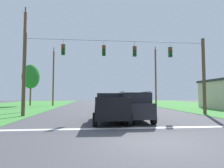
{
  "coord_description": "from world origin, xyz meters",
  "views": [
    {
      "loc": [
        -2.26,
        -6.95,
        1.81
      ],
      "look_at": [
        -0.25,
        13.67,
        3.06
      ],
      "focal_mm": 29.79,
      "sensor_mm": 36.0,
      "label": 1
    }
  ],
  "objects_px": {
    "overhead_signal_span": "(118,70)",
    "utility_pole_mid_left": "(53,76)",
    "suv_black": "(133,106)",
    "pickup_truck": "(111,107)",
    "utility_pole_mid_right": "(156,76)",
    "distant_car_crossing_white": "(118,102)",
    "utility_pole_near_left": "(24,60)",
    "tree_roadside_right": "(31,77)"
  },
  "relations": [
    {
      "from": "overhead_signal_span",
      "to": "utility_pole_mid_left",
      "type": "xyz_separation_m",
      "value": [
        -9.21,
        16.1,
        0.98
      ]
    },
    {
      "from": "overhead_signal_span",
      "to": "suv_black",
      "type": "distance_m",
      "value": 4.89
    },
    {
      "from": "suv_black",
      "to": "pickup_truck",
      "type": "bearing_deg",
      "value": -177.33
    },
    {
      "from": "utility_pole_mid_right",
      "to": "utility_pole_mid_left",
      "type": "distance_m",
      "value": 18.26
    },
    {
      "from": "overhead_signal_span",
      "to": "distant_car_crossing_white",
      "type": "distance_m",
      "value": 9.99
    },
    {
      "from": "utility_pole_mid_right",
      "to": "utility_pole_near_left",
      "type": "xyz_separation_m",
      "value": [
        -18.66,
        -12.58,
        0.14
      ]
    },
    {
      "from": "suv_black",
      "to": "utility_pole_near_left",
      "type": "height_order",
      "value": "utility_pole_near_left"
    },
    {
      "from": "suv_black",
      "to": "distant_car_crossing_white",
      "type": "xyz_separation_m",
      "value": [
        0.67,
        13.15,
        -0.27
      ]
    },
    {
      "from": "utility_pole_near_left",
      "to": "utility_pole_mid_right",
      "type": "bearing_deg",
      "value": 33.99
    },
    {
      "from": "overhead_signal_span",
      "to": "suv_black",
      "type": "relative_size",
      "value": 3.44
    },
    {
      "from": "overhead_signal_span",
      "to": "pickup_truck",
      "type": "relative_size",
      "value": 3.07
    },
    {
      "from": "utility_pole_mid_left",
      "to": "distant_car_crossing_white",
      "type": "bearing_deg",
      "value": -32.92
    },
    {
      "from": "pickup_truck",
      "to": "utility_pole_near_left",
      "type": "relative_size",
      "value": 0.48
    },
    {
      "from": "overhead_signal_span",
      "to": "utility_pole_mid_left",
      "type": "bearing_deg",
      "value": 119.77
    },
    {
      "from": "utility_pole_mid_right",
      "to": "tree_roadside_right",
      "type": "bearing_deg",
      "value": 178.18
    },
    {
      "from": "overhead_signal_span",
      "to": "suv_black",
      "type": "bearing_deg",
      "value": -81.8
    },
    {
      "from": "utility_pole_mid_right",
      "to": "utility_pole_mid_left",
      "type": "bearing_deg",
      "value": -179.62
    },
    {
      "from": "utility_pole_near_left",
      "to": "tree_roadside_right",
      "type": "height_order",
      "value": "utility_pole_near_left"
    },
    {
      "from": "suv_black",
      "to": "utility_pole_near_left",
      "type": "bearing_deg",
      "value": 143.76
    },
    {
      "from": "utility_pole_mid_right",
      "to": "utility_pole_near_left",
      "type": "relative_size",
      "value": 0.95
    },
    {
      "from": "utility_pole_mid_right",
      "to": "overhead_signal_span",
      "type": "bearing_deg",
      "value": -119.15
    },
    {
      "from": "utility_pole_mid_right",
      "to": "suv_black",
      "type": "bearing_deg",
      "value": -113.0
    },
    {
      "from": "utility_pole_mid_right",
      "to": "tree_roadside_right",
      "type": "relative_size",
      "value": 1.5
    },
    {
      "from": "utility_pole_near_left",
      "to": "utility_pole_mid_left",
      "type": "distance_m",
      "value": 12.47
    },
    {
      "from": "distant_car_crossing_white",
      "to": "utility_pole_mid_left",
      "type": "bearing_deg",
      "value": 147.08
    },
    {
      "from": "distant_car_crossing_white",
      "to": "utility_pole_mid_right",
      "type": "height_order",
      "value": "utility_pole_mid_right"
    },
    {
      "from": "utility_pole_near_left",
      "to": "pickup_truck",
      "type": "bearing_deg",
      "value": -41.34
    },
    {
      "from": "overhead_signal_span",
      "to": "utility_pole_near_left",
      "type": "bearing_deg",
      "value": 159.23
    },
    {
      "from": "suv_black",
      "to": "overhead_signal_span",
      "type": "bearing_deg",
      "value": 98.2
    },
    {
      "from": "pickup_truck",
      "to": "utility_pole_mid_right",
      "type": "relative_size",
      "value": 0.51
    },
    {
      "from": "overhead_signal_span",
      "to": "pickup_truck",
      "type": "xyz_separation_m",
      "value": [
        -1.06,
        -3.87,
        -3.12
      ]
    },
    {
      "from": "suv_black",
      "to": "utility_pole_mid_right",
      "type": "distance_m",
      "value": 22.18
    },
    {
      "from": "suv_black",
      "to": "utility_pole_mid_left",
      "type": "relative_size",
      "value": 0.48
    },
    {
      "from": "tree_roadside_right",
      "to": "utility_pole_near_left",
      "type": "bearing_deg",
      "value": -74.76
    },
    {
      "from": "overhead_signal_span",
      "to": "suv_black",
      "type": "xyz_separation_m",
      "value": [
        0.55,
        -3.8,
        -3.02
      ]
    },
    {
      "from": "pickup_truck",
      "to": "utility_pole_mid_left",
      "type": "distance_m",
      "value": 21.96
    },
    {
      "from": "utility_pole_mid_left",
      "to": "overhead_signal_span",
      "type": "bearing_deg",
      "value": -60.23
    },
    {
      "from": "tree_roadside_right",
      "to": "utility_pole_mid_right",
      "type": "bearing_deg",
      "value": -1.82
    },
    {
      "from": "tree_roadside_right",
      "to": "suv_black",
      "type": "bearing_deg",
      "value": -56.39
    },
    {
      "from": "suv_black",
      "to": "utility_pole_near_left",
      "type": "xyz_separation_m",
      "value": [
        -10.16,
        7.44,
        4.45
      ]
    },
    {
      "from": "overhead_signal_span",
      "to": "distant_car_crossing_white",
      "type": "height_order",
      "value": "overhead_signal_span"
    },
    {
      "from": "pickup_truck",
      "to": "utility_pole_mid_left",
      "type": "bearing_deg",
      "value": 112.19
    }
  ]
}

